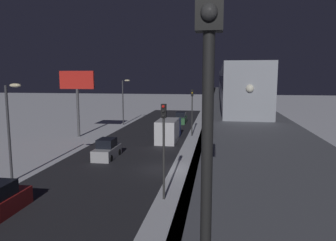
{
  "coord_description": "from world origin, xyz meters",
  "views": [
    {
      "loc": [
        -4.58,
        26.93,
        8.15
      ],
      "look_at": [
        1.85,
        -14.33,
        2.37
      ],
      "focal_mm": 34.05,
      "sensor_mm": 36.0,
      "label": 1
    }
  ],
  "objects_px": {
    "traffic_light_near": "(164,138)",
    "commercial_billboard": "(77,86)",
    "box_truck": "(169,130)",
    "traffic_light_mid": "(192,106)",
    "rail_signal": "(209,60)",
    "subway_train": "(231,82)",
    "sedan_silver": "(107,150)",
    "sedan_green": "(181,119)"
  },
  "relations": [
    {
      "from": "rail_signal",
      "to": "traffic_light_near",
      "type": "xyz_separation_m",
      "value": [
        3.3,
        -15.82,
        -4.17
      ]
    },
    {
      "from": "traffic_light_mid",
      "to": "traffic_light_near",
      "type": "bearing_deg",
      "value": 90.0
    },
    {
      "from": "rail_signal",
      "to": "sedan_green",
      "type": "height_order",
      "value": "rail_signal"
    },
    {
      "from": "subway_train",
      "to": "traffic_light_mid",
      "type": "relative_size",
      "value": 8.67
    },
    {
      "from": "box_truck",
      "to": "traffic_light_mid",
      "type": "xyz_separation_m",
      "value": [
        -2.7,
        -3.6,
        2.85
      ]
    },
    {
      "from": "subway_train",
      "to": "rail_signal",
      "type": "xyz_separation_m",
      "value": [
        1.88,
        41.48,
        0.95
      ]
    },
    {
      "from": "sedan_green",
      "to": "commercial_billboard",
      "type": "distance_m",
      "value": 20.16
    },
    {
      "from": "subway_train",
      "to": "commercial_billboard",
      "type": "xyz_separation_m",
      "value": [
        20.44,
        5.26,
        -0.59
      ]
    },
    {
      "from": "sedan_silver",
      "to": "traffic_light_near",
      "type": "relative_size",
      "value": 0.65
    },
    {
      "from": "box_truck",
      "to": "traffic_light_near",
      "type": "distance_m",
      "value": 20.05
    },
    {
      "from": "traffic_light_near",
      "to": "commercial_billboard",
      "type": "bearing_deg",
      "value": -53.19
    },
    {
      "from": "traffic_light_mid",
      "to": "box_truck",
      "type": "bearing_deg",
      "value": 53.12
    },
    {
      "from": "subway_train",
      "to": "rail_signal",
      "type": "relative_size",
      "value": 13.87
    },
    {
      "from": "subway_train",
      "to": "box_truck",
      "type": "height_order",
      "value": "subway_train"
    },
    {
      "from": "traffic_light_mid",
      "to": "commercial_billboard",
      "type": "xyz_separation_m",
      "value": [
        15.26,
        2.87,
        2.63
      ]
    },
    {
      "from": "rail_signal",
      "to": "commercial_billboard",
      "type": "relative_size",
      "value": 0.45
    },
    {
      "from": "sedan_silver",
      "to": "box_truck",
      "type": "bearing_deg",
      "value": -116.15
    },
    {
      "from": "box_truck",
      "to": "subway_train",
      "type": "bearing_deg",
      "value": -142.73
    },
    {
      "from": "rail_signal",
      "to": "box_truck",
      "type": "distance_m",
      "value": 36.66
    },
    {
      "from": "sedan_silver",
      "to": "sedan_green",
      "type": "bearing_deg",
      "value": -100.32
    },
    {
      "from": "subway_train",
      "to": "commercial_billboard",
      "type": "bearing_deg",
      "value": 14.44
    },
    {
      "from": "traffic_light_near",
      "to": "sedan_green",
      "type": "bearing_deg",
      "value": -85.28
    },
    {
      "from": "sedan_silver",
      "to": "box_truck",
      "type": "relative_size",
      "value": 0.56
    },
    {
      "from": "traffic_light_mid",
      "to": "commercial_billboard",
      "type": "distance_m",
      "value": 15.75
    },
    {
      "from": "sedan_green",
      "to": "traffic_light_mid",
      "type": "relative_size",
      "value": 0.68
    },
    {
      "from": "box_truck",
      "to": "sedan_silver",
      "type": "bearing_deg",
      "value": 63.85
    },
    {
      "from": "sedan_green",
      "to": "box_truck",
      "type": "relative_size",
      "value": 0.59
    },
    {
      "from": "sedan_green",
      "to": "commercial_billboard",
      "type": "bearing_deg",
      "value": -129.96
    },
    {
      "from": "box_truck",
      "to": "sedan_green",
      "type": "bearing_deg",
      "value": -89.26
    },
    {
      "from": "subway_train",
      "to": "commercial_billboard",
      "type": "relative_size",
      "value": 6.23
    },
    {
      "from": "sedan_green",
      "to": "box_truck",
      "type": "bearing_deg",
      "value": -89.26
    },
    {
      "from": "subway_train",
      "to": "box_truck",
      "type": "xyz_separation_m",
      "value": [
        7.88,
        5.99,
        -6.07
      ]
    },
    {
      "from": "traffic_light_near",
      "to": "commercial_billboard",
      "type": "height_order",
      "value": "commercial_billboard"
    },
    {
      "from": "subway_train",
      "to": "sedan_silver",
      "type": "bearing_deg",
      "value": 51.2
    },
    {
      "from": "sedan_silver",
      "to": "traffic_light_near",
      "type": "bearing_deg",
      "value": 127.19
    },
    {
      "from": "traffic_light_mid",
      "to": "commercial_billboard",
      "type": "bearing_deg",
      "value": 10.65
    },
    {
      "from": "rail_signal",
      "to": "box_truck",
      "type": "height_order",
      "value": "rail_signal"
    },
    {
      "from": "sedan_green",
      "to": "commercial_billboard",
      "type": "height_order",
      "value": "commercial_billboard"
    },
    {
      "from": "rail_signal",
      "to": "traffic_light_near",
      "type": "bearing_deg",
      "value": -78.23
    },
    {
      "from": "sedan_green",
      "to": "traffic_light_mid",
      "type": "height_order",
      "value": "traffic_light_mid"
    },
    {
      "from": "rail_signal",
      "to": "traffic_light_mid",
      "type": "relative_size",
      "value": 0.62
    },
    {
      "from": "subway_train",
      "to": "traffic_light_near",
      "type": "height_order",
      "value": "subway_train"
    }
  ]
}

